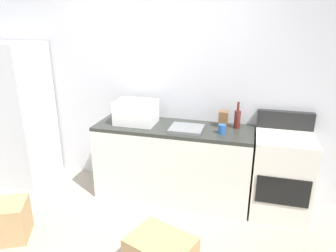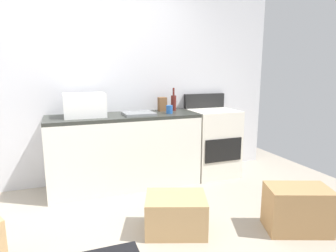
# 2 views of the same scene
# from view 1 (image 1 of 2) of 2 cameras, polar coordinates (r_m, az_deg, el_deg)

# --- Properties ---
(wall_back) EXTENTS (5.00, 0.10, 2.60)m
(wall_back) POSITION_cam_1_polar(r_m,az_deg,el_deg) (3.84, -2.11, 7.63)
(wall_back) COLOR silver
(wall_back) RESTS_ON ground_plane
(kitchen_counter) EXTENTS (1.80, 0.60, 0.90)m
(kitchen_counter) POSITION_cam_1_polar(r_m,az_deg,el_deg) (3.72, 0.89, -6.64)
(kitchen_counter) COLOR silver
(kitchen_counter) RESTS_ON ground_plane
(refrigerator) EXTENTS (0.68, 0.66, 1.80)m
(refrigerator) POSITION_cam_1_polar(r_m,az_deg,el_deg) (4.45, -25.75, 2.00)
(refrigerator) COLOR silver
(refrigerator) RESTS_ON ground_plane
(stove_oven) EXTENTS (0.60, 0.61, 1.10)m
(stove_oven) POSITION_cam_1_polar(r_m,az_deg,el_deg) (3.64, 20.03, -8.19)
(stove_oven) COLOR silver
(stove_oven) RESTS_ON ground_plane
(microwave) EXTENTS (0.46, 0.34, 0.27)m
(microwave) POSITION_cam_1_polar(r_m,az_deg,el_deg) (3.64, -5.88, 2.56)
(microwave) COLOR white
(microwave) RESTS_ON kitchen_counter
(sink_basin) EXTENTS (0.36, 0.32, 0.03)m
(sink_basin) POSITION_cam_1_polar(r_m,az_deg,el_deg) (3.44, 3.42, -0.46)
(sink_basin) COLOR slate
(sink_basin) RESTS_ON kitchen_counter
(wine_bottle) EXTENTS (0.07, 0.07, 0.30)m
(wine_bottle) POSITION_cam_1_polar(r_m,az_deg,el_deg) (3.55, 12.60, 1.34)
(wine_bottle) COLOR #591E19
(wine_bottle) RESTS_ON kitchen_counter
(coffee_mug) EXTENTS (0.08, 0.08, 0.10)m
(coffee_mug) POSITION_cam_1_polar(r_m,az_deg,el_deg) (3.36, 9.88, -0.56)
(coffee_mug) COLOR #2659A5
(coffee_mug) RESTS_ON kitchen_counter
(knife_block) EXTENTS (0.10, 0.10, 0.18)m
(knife_block) POSITION_cam_1_polar(r_m,az_deg,el_deg) (3.57, 10.11, 1.28)
(knife_block) COLOR brown
(knife_block) RESTS_ON kitchen_counter
(cardboard_box_large) EXTENTS (0.51, 0.49, 0.38)m
(cardboard_box_large) POSITION_cam_1_polar(r_m,az_deg,el_deg) (3.56, -27.57, -15.17)
(cardboard_box_large) COLOR tan
(cardboard_box_large) RESTS_ON ground_plane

